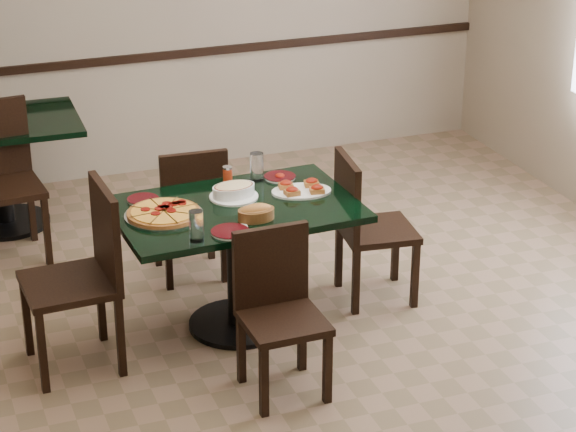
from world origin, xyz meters
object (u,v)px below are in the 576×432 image
object	(u,v)px
main_table	(236,236)
bread_basket	(256,213)
lasagna_casserole	(234,190)
chair_left	(86,267)
pepperoni_pizza	(164,213)
chair_far	(192,207)
chair_right	(364,221)
chair_near	(278,303)
bruschetta_platter	(301,189)

from	to	relation	value
main_table	bread_basket	distance (m)	0.31
lasagna_casserole	chair_left	bearing A→B (deg)	-173.03
chair_left	bread_basket	xyz separation A→B (m)	(0.90, -0.12, 0.22)
pepperoni_pizza	chair_left	bearing A→B (deg)	-168.03
pepperoni_pizza	lasagna_casserole	bearing A→B (deg)	14.75
main_table	chair_far	xyz separation A→B (m)	(-0.07, 0.67, -0.08)
main_table	lasagna_casserole	size ratio (longest dim) A/B	4.94
main_table	chair_right	size ratio (longest dim) A/B	1.50
chair_near	bread_basket	xyz separation A→B (m)	(0.04, 0.45, 0.31)
chair_far	pepperoni_pizza	size ratio (longest dim) A/B	2.05
chair_far	bruschetta_platter	world-z (taller)	chair_far
pepperoni_pizza	chair_right	bearing A→B (deg)	3.25
main_table	chair_far	distance (m)	0.67
main_table	lasagna_casserole	world-z (taller)	lasagna_casserole
lasagna_casserole	bread_basket	bearing A→B (deg)	-92.89
chair_left	bread_basket	world-z (taller)	chair_left
chair_left	lasagna_casserole	bearing A→B (deg)	100.61
main_table	pepperoni_pizza	xyz separation A→B (m)	(-0.40, 0.00, 0.20)
pepperoni_pizza	lasagna_casserole	xyz separation A→B (m)	(0.43, 0.11, 0.03)
main_table	chair_near	distance (m)	0.67
chair_left	main_table	bearing A→B (deg)	93.51
bread_basket	chair_left	bearing A→B (deg)	171.04
chair_near	bread_basket	world-z (taller)	chair_near
pepperoni_pizza	lasagna_casserole	world-z (taller)	lasagna_casserole
pepperoni_pizza	bread_basket	distance (m)	0.50
chair_left	bread_basket	bearing A→B (deg)	79.80
lasagna_casserole	bruschetta_platter	distance (m)	0.39
lasagna_casserole	bruschetta_platter	world-z (taller)	lasagna_casserole
chair_left	pepperoni_pizza	distance (m)	0.50
chair_near	bread_basket	size ratio (longest dim) A/B	4.21
chair_far	bruschetta_platter	size ratio (longest dim) A/B	2.33
chair_near	bruschetta_platter	bearing A→B (deg)	59.66
chair_far	chair_near	distance (m)	1.33
chair_right	pepperoni_pizza	bearing A→B (deg)	100.13
chair_far	chair_right	distance (m)	1.06
chair_near	pepperoni_pizza	xyz separation A→B (m)	(-0.41, 0.66, 0.29)
lasagna_casserole	bruschetta_platter	size ratio (longest dim) A/B	0.73
chair_near	bruschetta_platter	world-z (taller)	chair_near
chair_far	chair_left	distance (m)	1.10
main_table	chair_near	world-z (taller)	chair_near
chair_left	bruschetta_platter	size ratio (longest dim) A/B	2.68
main_table	pepperoni_pizza	size ratio (longest dim) A/B	3.18
chair_far	chair_near	world-z (taller)	chair_far
main_table	chair_left	world-z (taller)	chair_left
chair_left	chair_far	bearing A→B (deg)	131.27
chair_far	chair_near	bearing A→B (deg)	96.13
bruschetta_platter	chair_left	bearing A→B (deg)	-163.62
pepperoni_pizza	main_table	bearing A→B (deg)	-0.35
bruschetta_platter	chair_near	bearing A→B (deg)	-109.50
chair_left	lasagna_casserole	xyz separation A→B (m)	(0.88, 0.21, 0.23)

